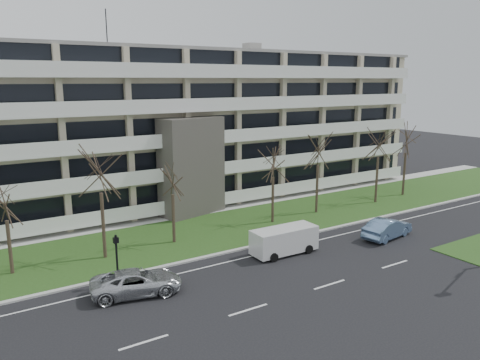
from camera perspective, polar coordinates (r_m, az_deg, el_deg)
ground at (r=29.92m, az=10.86°, el=-12.41°), size 160.00×160.00×0.00m
grass_verge at (r=39.64m, az=-2.18°, el=-5.94°), size 90.00×10.00×0.06m
curb at (r=35.64m, az=1.94°, el=-8.00°), size 90.00×0.35×0.12m
sidewalk at (r=44.26m, az=-5.80°, el=-4.04°), size 90.00×2.00×0.08m
lane_edge_line at (r=34.51m, az=3.37°, el=-8.80°), size 90.00×0.12×0.01m
apartment_building at (r=48.94m, az=-9.64°, el=6.44°), size 60.50×15.10×18.75m
silver_pickup at (r=28.60m, az=-12.49°, el=-12.07°), size 5.68×3.60×1.46m
blue_sedan at (r=39.03m, az=17.51°, el=-5.63°), size 5.03×2.42×1.59m
white_van at (r=34.05m, az=5.50°, el=-7.09°), size 4.98×2.13×1.91m
pedestrian_signal at (r=29.40m, az=-14.82°, el=-8.68°), size 0.31×0.25×3.26m
tree_1 at (r=32.77m, az=-26.78°, el=-2.10°), size 3.22×3.22×6.44m
tree_2 at (r=33.02m, az=-16.75°, el=1.59°), size 4.22×4.22×8.45m
tree_3 at (r=35.36m, az=-8.27°, el=0.55°), size 3.41×3.41×6.82m
tree_4 at (r=40.17m, az=4.09°, el=2.57°), size 3.65×3.65×7.29m
tree_5 at (r=43.62m, az=9.54°, el=4.04°), size 4.05×4.05×8.11m
tree_6 at (r=48.70m, az=16.61°, el=4.82°), size 4.21×4.21×8.43m
tree_7 at (r=52.87m, az=19.68°, el=5.06°), size 4.16×4.16×8.31m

